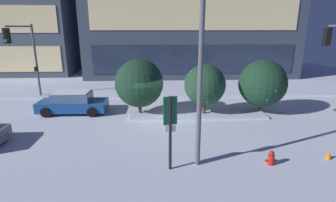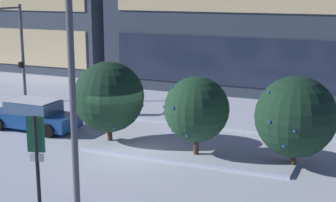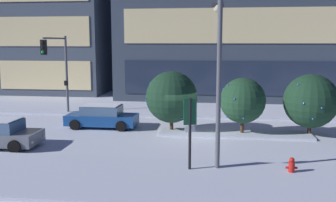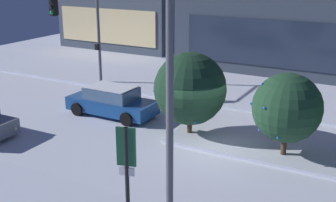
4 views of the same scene
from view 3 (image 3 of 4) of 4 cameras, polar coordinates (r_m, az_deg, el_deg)
The scene contains 13 objects.
ground at distance 23.00m, azimuth 2.87°, elevation -5.12°, with size 52.00×52.00×0.00m, color silver.
curb_strip_near at distance 15.59m, azimuth 0.55°, elevation -11.65°, with size 52.00×5.20×0.14m, color silver.
curb_strip_far at distance 30.56m, azimuth 4.03°, elevation -1.53°, with size 52.00×5.20×0.14m, color silver.
median_strip at distance 23.38m, azimuth 9.85°, elevation -4.83°, with size 9.00×1.80×0.14m, color silver.
office_tower_secondary at distance 45.96m, azimuth -15.21°, elevation 12.45°, with size 10.68×11.01×17.45m.
car_far at distance 25.30m, azimuth -9.76°, elevation -2.31°, with size 4.66×2.06×1.49m.
traffic_light_corner_far_left at distance 29.09m, azimuth -16.01°, elevation 5.59°, with size 0.32×4.11×5.96m.
street_lamp_arched at distance 16.90m, azimuth 7.49°, elevation 6.59°, with size 0.56×2.93×7.47m.
fire_hydrant at distance 17.02m, azimuth 17.83°, elevation -9.25°, with size 0.48×0.26×0.77m.
parking_info_sign at distance 16.17m, azimuth 3.27°, elevation -3.61°, with size 0.55×0.20×3.19m.
decorated_tree_median at distance 23.16m, azimuth 11.01°, elevation 0.05°, with size 2.70×2.70×3.42m.
decorated_tree_left_of_median at distance 24.06m, azimuth 20.39°, elevation -0.01°, with size 3.17×3.22×3.66m.
decorated_tree_right_of_median at distance 23.57m, azimuth 0.53°, elevation 0.59°, with size 3.18×3.18×3.75m.
Camera 3 is at (1.74, -22.27, 5.49)m, focal length 41.15 mm.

